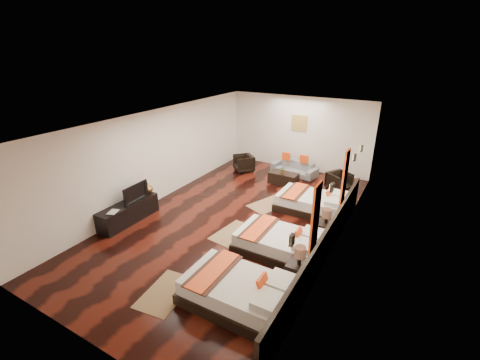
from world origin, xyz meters
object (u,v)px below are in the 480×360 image
Objects in this scene: armchair_right at (339,181)px; nightstand_b at (325,229)px; tv at (134,192)px; armchair_left at (244,163)px; bed_mid at (280,243)px; table_plant at (283,170)px; bed_far at (313,203)px; tv_console at (129,212)px; sofa at (294,168)px; figurine at (148,188)px; coffee_table at (283,178)px; bed_near at (240,292)px; nightstand_a at (298,271)px; book at (109,212)px.

nightstand_b is at bearing -140.75° from armchair_right.
tv is 1.24× the size of armchair_left.
bed_mid is 4.13m from table_plant.
armchair_right is (0.29, 1.88, 0.05)m from bed_far.
sofa is at bearing 64.69° from tv_console.
tv reaches higher than armchair_right.
nightstand_b reaches higher than table_plant.
armchair_left is (0.85, 4.19, -0.39)m from figurine.
figurine is at bearing 178.55° from bed_mid.
nightstand_b is 0.85× the size of coffee_table.
armchair_left reaches higher than armchair_right.
coffee_table is (-1.53, 1.49, -0.06)m from bed_far.
coffee_table is 3.83× the size of table_plant.
nightstand_b reaches higher than bed_near.
table_plant is (-1.54, 1.42, 0.27)m from bed_far.
nightstand_b reaches higher than bed_mid.
armchair_right is (-0.46, 3.24, 0.01)m from nightstand_b.
sofa is 2.47× the size of armchair_left.
bed_near is at bearing -104.26° from nightstand_b.
nightstand_a is 6.56m from armchair_left.
armchair_left is at bearing 165.45° from table_plant.
nightstand_b is 3.64m from coffee_table.
bed_far is 1.91m from armchair_right.
bed_far is at bearing 12.36° from armchair_left.
tv reaches higher than nightstand_b.
book is (-4.95, -0.47, 0.26)m from nightstand_a.
tv_console is (-4.20, -0.69, 0.02)m from bed_mid.
coffee_table is at bearing 62.82° from book.
bed_near is 2.46× the size of nightstand_b.
table_plant is at bearing 27.22° from armchair_left.
armchair_right is at bearing 43.03° from figurine.
armchair_right is at bearing 48.00° from tv_console.
book is at bearing -56.86° from armchair_left.
nightstand_a is 4.95m from tv_console.
book is at bearing -117.39° from table_plant.
bed_mid is at bearing -125.40° from nightstand_b.
armchair_right is at bearing 41.74° from armchair_left.
nightstand_a is 4.93m from tv.
nightstand_b is at bearing 54.60° from bed_mid.
sofa is (2.66, 6.23, -0.31)m from book.
bed_near reaches higher than coffee_table.
bed_mid reaches higher than armchair_right.
nightstand_a is 0.51× the size of sofa.
table_plant is at bearing -33.30° from tv.
bed_far is 2.30× the size of tv.
coffee_table is (-1.53, 5.78, -0.07)m from bed_near.
nightstand_a reaches higher than tv_console.
bed_mid is 5.44m from armchair_left.
armchair_left is at bearing 167.53° from coffee_table.
book is (-0.05, -0.82, -0.24)m from tv.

